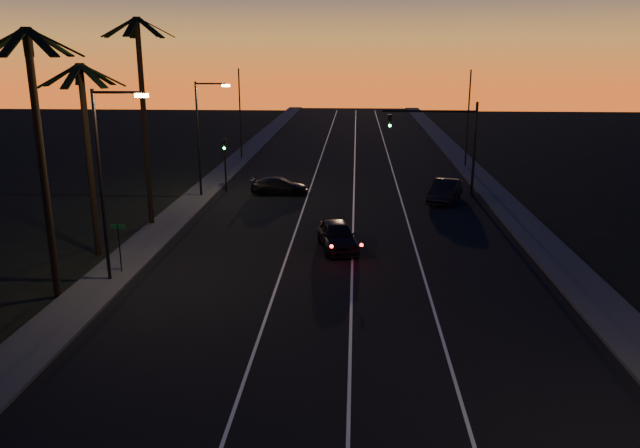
# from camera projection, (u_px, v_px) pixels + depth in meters

# --- Properties ---
(road) EXTENTS (20.00, 170.00, 0.01)m
(road) POSITION_uv_depth(u_px,v_px,m) (345.00, 228.00, 38.68)
(road) COLOR black
(road) RESTS_ON ground
(sidewalk_left) EXTENTS (2.40, 170.00, 0.16)m
(sidewalk_left) POSITION_uv_depth(u_px,v_px,m) (168.00, 224.00, 39.28)
(sidewalk_left) COLOR #353533
(sidewalk_left) RESTS_ON ground
(sidewalk_right) EXTENTS (2.40, 170.00, 0.16)m
(sidewalk_right) POSITION_uv_depth(u_px,v_px,m) (528.00, 230.00, 38.04)
(sidewalk_right) COLOR #353533
(sidewalk_right) RESTS_ON ground
(lane_stripe_left) EXTENTS (0.12, 160.00, 0.01)m
(lane_stripe_left) POSITION_uv_depth(u_px,v_px,m) (297.00, 227.00, 38.84)
(lane_stripe_left) COLOR silver
(lane_stripe_left) RESTS_ON road
(lane_stripe_mid) EXTENTS (0.12, 160.00, 0.01)m
(lane_stripe_mid) POSITION_uv_depth(u_px,v_px,m) (353.00, 228.00, 38.65)
(lane_stripe_mid) COLOR silver
(lane_stripe_mid) RESTS_ON road
(lane_stripe_right) EXTENTS (0.12, 160.00, 0.01)m
(lane_stripe_right) POSITION_uv_depth(u_px,v_px,m) (410.00, 229.00, 38.46)
(lane_stripe_right) COLOR silver
(lane_stripe_right) RESTS_ON road
(palm_near) EXTENTS (4.25, 4.16, 11.53)m
(palm_near) POSITION_uv_depth(u_px,v_px,m) (39.00, 139.00, 25.95)
(palm_near) COLOR black
(palm_near) RESTS_ON ground
(palm_mid) EXTENTS (4.25, 4.16, 10.03)m
(palm_mid) POSITION_uv_depth(u_px,v_px,m) (87.00, 139.00, 31.97)
(palm_mid) COLOR black
(palm_mid) RESTS_ON ground
(palm_far) EXTENTS (4.25, 4.16, 12.53)m
(palm_far) POSITION_uv_depth(u_px,v_px,m) (143.00, 103.00, 37.33)
(palm_far) COLOR black
(palm_far) RESTS_ON ground
(streetlight_left_near) EXTENTS (2.55, 0.26, 9.00)m
(streetlight_left_near) POSITION_uv_depth(u_px,v_px,m) (106.00, 172.00, 28.24)
(streetlight_left_near) COLOR black
(streetlight_left_near) RESTS_ON ground
(streetlight_left_far) EXTENTS (2.55, 0.26, 8.50)m
(streetlight_left_far) POSITION_uv_depth(u_px,v_px,m) (202.00, 130.00, 45.62)
(streetlight_left_far) COLOR black
(streetlight_left_far) RESTS_ON ground
(street_sign) EXTENTS (0.70, 0.06, 2.60)m
(street_sign) POSITION_uv_depth(u_px,v_px,m) (119.00, 242.00, 30.18)
(street_sign) COLOR black
(street_sign) RESTS_ON ground
(signal_mast) EXTENTS (7.10, 0.41, 7.00)m
(signal_mast) POSITION_uv_depth(u_px,v_px,m) (444.00, 132.00, 46.62)
(signal_mast) COLOR black
(signal_mast) RESTS_ON ground
(signal_post) EXTENTS (0.28, 0.37, 4.20)m
(signal_post) POSITION_uv_depth(u_px,v_px,m) (225.00, 155.00, 48.04)
(signal_post) COLOR black
(signal_post) RESTS_ON ground
(far_pole_left) EXTENTS (0.14, 0.14, 9.00)m
(far_pole_left) POSITION_uv_depth(u_px,v_px,m) (240.00, 115.00, 62.14)
(far_pole_left) COLOR black
(far_pole_left) RESTS_ON ground
(far_pole_right) EXTENTS (0.14, 0.14, 9.00)m
(far_pole_right) POSITION_uv_depth(u_px,v_px,m) (468.00, 119.00, 58.04)
(far_pole_right) COLOR black
(far_pole_right) RESTS_ON ground
(lead_car) EXTENTS (2.77, 5.33, 1.55)m
(lead_car) POSITION_uv_depth(u_px,v_px,m) (337.00, 235.00, 34.38)
(lead_car) COLOR black
(lead_car) RESTS_ON road
(right_car) EXTENTS (3.20, 5.10, 1.59)m
(right_car) POSITION_uv_depth(u_px,v_px,m) (445.00, 191.00, 45.30)
(right_car) COLOR black
(right_car) RESTS_ON road
(cross_car) EXTENTS (4.42, 1.81, 1.28)m
(cross_car) POSITION_uv_depth(u_px,v_px,m) (279.00, 186.00, 47.62)
(cross_car) COLOR black
(cross_car) RESTS_ON road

